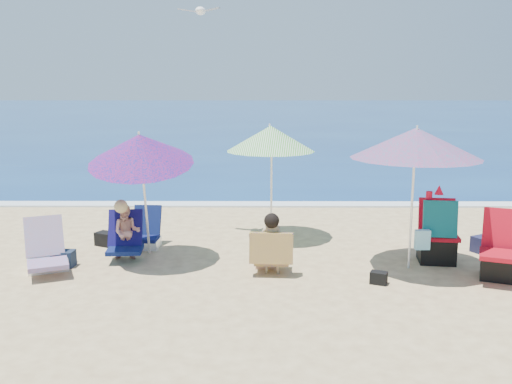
{
  "coord_description": "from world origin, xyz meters",
  "views": [
    {
      "loc": [
        -0.26,
        -7.22,
        2.7
      ],
      "look_at": [
        -0.3,
        1.0,
        1.1
      ],
      "focal_mm": 39.26,
      "sensor_mm": 36.0,
      "label": 1
    }
  ],
  "objects_px": {
    "chair_navy": "(145,236)",
    "person_center": "(272,245)",
    "camp_chair_right": "(437,239)",
    "furled_umbrella": "(429,221)",
    "chair_rainbow": "(47,257)",
    "person_left": "(126,232)",
    "seagull": "(200,11)",
    "camp_chair_left": "(502,259)",
    "umbrella_turquoise": "(416,143)",
    "umbrella_striped": "(271,139)",
    "umbrella_blue": "(140,149)"
  },
  "relations": [
    {
      "from": "chair_navy",
      "to": "person_center",
      "type": "height_order",
      "value": "person_center"
    },
    {
      "from": "chair_navy",
      "to": "camp_chair_right",
      "type": "relative_size",
      "value": 0.66
    },
    {
      "from": "furled_umbrella",
      "to": "chair_rainbow",
      "type": "relative_size",
      "value": 1.2
    },
    {
      "from": "chair_navy",
      "to": "person_center",
      "type": "xyz_separation_m",
      "value": [
        2.09,
        -1.36,
        0.26
      ]
    },
    {
      "from": "furled_umbrella",
      "to": "person_left",
      "type": "distance_m",
      "value": 4.62
    },
    {
      "from": "chair_navy",
      "to": "seagull",
      "type": "bearing_deg",
      "value": 36.43
    },
    {
      "from": "chair_navy",
      "to": "chair_rainbow",
      "type": "xyz_separation_m",
      "value": [
        -1.2,
        -1.21,
        0.03
      ]
    },
    {
      "from": "chair_rainbow",
      "to": "person_left",
      "type": "distance_m",
      "value": 1.2
    },
    {
      "from": "person_center",
      "to": "seagull",
      "type": "height_order",
      "value": "seagull"
    },
    {
      "from": "camp_chair_left",
      "to": "person_center",
      "type": "relative_size",
      "value": 1.1
    },
    {
      "from": "chair_navy",
      "to": "person_left",
      "type": "xyz_separation_m",
      "value": [
        -0.15,
        -0.68,
        0.26
      ]
    },
    {
      "from": "umbrella_turquoise",
      "to": "furled_umbrella",
      "type": "height_order",
      "value": "umbrella_turquoise"
    },
    {
      "from": "umbrella_striped",
      "to": "camp_chair_right",
      "type": "relative_size",
      "value": 2.01
    },
    {
      "from": "chair_navy",
      "to": "seagull",
      "type": "height_order",
      "value": "seagull"
    },
    {
      "from": "umbrella_turquoise",
      "to": "camp_chair_right",
      "type": "height_order",
      "value": "umbrella_turquoise"
    },
    {
      "from": "umbrella_blue",
      "to": "camp_chair_right",
      "type": "xyz_separation_m",
      "value": [
        4.46,
        0.07,
        -1.39
      ]
    },
    {
      "from": "camp_chair_right",
      "to": "person_left",
      "type": "relative_size",
      "value": 1.05
    },
    {
      "from": "chair_navy",
      "to": "umbrella_blue",
      "type": "bearing_deg",
      "value": -79.71
    },
    {
      "from": "furled_umbrella",
      "to": "person_left",
      "type": "height_order",
      "value": "furled_umbrella"
    },
    {
      "from": "umbrella_striped",
      "to": "furled_umbrella",
      "type": "height_order",
      "value": "umbrella_striped"
    },
    {
      "from": "camp_chair_left",
      "to": "person_left",
      "type": "distance_m",
      "value": 5.52
    },
    {
      "from": "umbrella_striped",
      "to": "person_left",
      "type": "xyz_separation_m",
      "value": [
        -2.26,
        -1.19,
        -1.33
      ]
    },
    {
      "from": "chair_navy",
      "to": "camp_chair_right",
      "type": "distance_m",
      "value": 4.69
    },
    {
      "from": "umbrella_turquoise",
      "to": "camp_chair_left",
      "type": "bearing_deg",
      "value": -19.71
    },
    {
      "from": "umbrella_turquoise",
      "to": "person_left",
      "type": "distance_m",
      "value": 4.54
    },
    {
      "from": "person_center",
      "to": "seagull",
      "type": "bearing_deg",
      "value": 119.72
    },
    {
      "from": "furled_umbrella",
      "to": "chair_rainbow",
      "type": "distance_m",
      "value": 5.69
    },
    {
      "from": "seagull",
      "to": "umbrella_turquoise",
      "type": "bearing_deg",
      "value": -29.58
    },
    {
      "from": "umbrella_blue",
      "to": "chair_navy",
      "type": "xyz_separation_m",
      "value": [
        -0.16,
        0.88,
        -1.58
      ]
    },
    {
      "from": "chair_navy",
      "to": "seagull",
      "type": "relative_size",
      "value": 0.9
    },
    {
      "from": "umbrella_striped",
      "to": "chair_navy",
      "type": "height_order",
      "value": "umbrella_striped"
    },
    {
      "from": "umbrella_striped",
      "to": "chair_rainbow",
      "type": "distance_m",
      "value": 4.05
    },
    {
      "from": "umbrella_blue",
      "to": "chair_navy",
      "type": "relative_size",
      "value": 3.22
    },
    {
      "from": "seagull",
      "to": "chair_rainbow",
      "type": "bearing_deg",
      "value": -138.31
    },
    {
      "from": "furled_umbrella",
      "to": "camp_chair_left",
      "type": "height_order",
      "value": "furled_umbrella"
    },
    {
      "from": "camp_chair_left",
      "to": "umbrella_turquoise",
      "type": "bearing_deg",
      "value": 160.29
    },
    {
      "from": "chair_navy",
      "to": "furled_umbrella",
      "type": "bearing_deg",
      "value": -11.62
    },
    {
      "from": "umbrella_blue",
      "to": "chair_rainbow",
      "type": "bearing_deg",
      "value": -166.26
    },
    {
      "from": "camp_chair_right",
      "to": "person_center",
      "type": "bearing_deg",
      "value": -167.74
    },
    {
      "from": "camp_chair_left",
      "to": "umbrella_blue",
      "type": "bearing_deg",
      "value": 172.48
    },
    {
      "from": "umbrella_turquoise",
      "to": "person_center",
      "type": "relative_size",
      "value": 2.37
    },
    {
      "from": "person_center",
      "to": "person_left",
      "type": "distance_m",
      "value": 2.34
    },
    {
      "from": "umbrella_striped",
      "to": "furled_umbrella",
      "type": "xyz_separation_m",
      "value": [
        2.35,
        -1.43,
        -1.09
      ]
    },
    {
      "from": "umbrella_turquoise",
      "to": "furled_umbrella",
      "type": "bearing_deg",
      "value": 33.97
    },
    {
      "from": "umbrella_turquoise",
      "to": "camp_chair_left",
      "type": "relative_size",
      "value": 2.15
    },
    {
      "from": "furled_umbrella",
      "to": "seagull",
      "type": "xyz_separation_m",
      "value": [
        -3.54,
        1.6,
        3.21
      ]
    },
    {
      "from": "chair_rainbow",
      "to": "seagull",
      "type": "relative_size",
      "value": 1.4
    },
    {
      "from": "camp_chair_left",
      "to": "seagull",
      "type": "bearing_deg",
      "value": 152.9
    },
    {
      "from": "furled_umbrella",
      "to": "person_left",
      "type": "bearing_deg",
      "value": 177.03
    },
    {
      "from": "chair_rainbow",
      "to": "camp_chair_left",
      "type": "distance_m",
      "value": 6.51
    }
  ]
}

